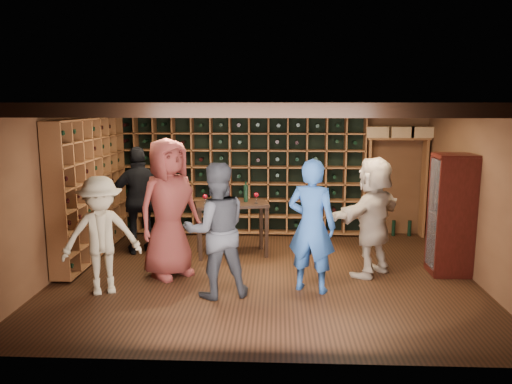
{
  "coord_description": "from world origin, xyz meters",
  "views": [
    {
      "loc": [
        0.19,
        -7.0,
        2.5
      ],
      "look_at": [
        -0.13,
        0.2,
        1.21
      ],
      "focal_mm": 35.0,
      "sensor_mm": 36.0,
      "label": 1
    }
  ],
  "objects_px": {
    "guest_red_floral": "(169,208)",
    "man_blue_shirt": "(312,226)",
    "display_cabinet": "(451,217)",
    "guest_woman_black": "(140,200)",
    "man_grey_suit": "(216,230)",
    "tasting_table": "(231,209)",
    "guest_khaki": "(101,236)",
    "guest_beige": "(373,216)"
  },
  "relations": [
    {
      "from": "man_blue_shirt",
      "to": "display_cabinet",
      "type": "bearing_deg",
      "value": -139.54
    },
    {
      "from": "tasting_table",
      "to": "man_blue_shirt",
      "type": "bearing_deg",
      "value": -64.11
    },
    {
      "from": "guest_khaki",
      "to": "guest_woman_black",
      "type": "bearing_deg",
      "value": 66.12
    },
    {
      "from": "guest_red_floral",
      "to": "guest_woman_black",
      "type": "bearing_deg",
      "value": 77.55
    },
    {
      "from": "display_cabinet",
      "to": "guest_woman_black",
      "type": "distance_m",
      "value": 4.88
    },
    {
      "from": "display_cabinet",
      "to": "guest_beige",
      "type": "height_order",
      "value": "display_cabinet"
    },
    {
      "from": "display_cabinet",
      "to": "man_blue_shirt",
      "type": "distance_m",
      "value": 2.21
    },
    {
      "from": "guest_khaki",
      "to": "guest_beige",
      "type": "xyz_separation_m",
      "value": [
        3.69,
        0.9,
        0.09
      ]
    },
    {
      "from": "guest_red_floral",
      "to": "man_blue_shirt",
      "type": "bearing_deg",
      "value": -60.22
    },
    {
      "from": "man_blue_shirt",
      "to": "man_grey_suit",
      "type": "xyz_separation_m",
      "value": [
        -1.24,
        -0.24,
        -0.01
      ]
    },
    {
      "from": "man_blue_shirt",
      "to": "guest_beige",
      "type": "distance_m",
      "value": 1.16
    },
    {
      "from": "guest_red_floral",
      "to": "guest_beige",
      "type": "bearing_deg",
      "value": -42.41
    },
    {
      "from": "display_cabinet",
      "to": "guest_khaki",
      "type": "bearing_deg",
      "value": -168.63
    },
    {
      "from": "man_grey_suit",
      "to": "guest_beige",
      "type": "relative_size",
      "value": 1.01
    },
    {
      "from": "guest_woman_black",
      "to": "guest_beige",
      "type": "height_order",
      "value": "guest_woman_black"
    },
    {
      "from": "man_grey_suit",
      "to": "guest_red_floral",
      "type": "height_order",
      "value": "guest_red_floral"
    },
    {
      "from": "man_grey_suit",
      "to": "guest_woman_black",
      "type": "distance_m",
      "value": 2.38
    },
    {
      "from": "display_cabinet",
      "to": "guest_red_floral",
      "type": "distance_m",
      "value": 4.09
    },
    {
      "from": "man_blue_shirt",
      "to": "tasting_table",
      "type": "relative_size",
      "value": 1.41
    },
    {
      "from": "display_cabinet",
      "to": "guest_beige",
      "type": "relative_size",
      "value": 1.0
    },
    {
      "from": "guest_red_floral",
      "to": "guest_khaki",
      "type": "bearing_deg",
      "value": 178.05
    },
    {
      "from": "guest_woman_black",
      "to": "man_grey_suit",
      "type": "bearing_deg",
      "value": 107.47
    },
    {
      "from": "display_cabinet",
      "to": "tasting_table",
      "type": "xyz_separation_m",
      "value": [
        -3.28,
        0.78,
        -0.08
      ]
    },
    {
      "from": "man_blue_shirt",
      "to": "guest_red_floral",
      "type": "relative_size",
      "value": 0.89
    },
    {
      "from": "man_blue_shirt",
      "to": "guest_beige",
      "type": "bearing_deg",
      "value": -123.26
    },
    {
      "from": "display_cabinet",
      "to": "tasting_table",
      "type": "height_order",
      "value": "display_cabinet"
    },
    {
      "from": "guest_red_floral",
      "to": "tasting_table",
      "type": "height_order",
      "value": "guest_red_floral"
    },
    {
      "from": "guest_woman_black",
      "to": "guest_khaki",
      "type": "height_order",
      "value": "guest_woman_black"
    },
    {
      "from": "guest_red_floral",
      "to": "display_cabinet",
      "type": "bearing_deg",
      "value": -42.35
    },
    {
      "from": "man_blue_shirt",
      "to": "guest_woman_black",
      "type": "relative_size",
      "value": 1.0
    },
    {
      "from": "man_blue_shirt",
      "to": "man_grey_suit",
      "type": "distance_m",
      "value": 1.26
    },
    {
      "from": "guest_khaki",
      "to": "tasting_table",
      "type": "bearing_deg",
      "value": 25.24
    },
    {
      "from": "guest_red_floral",
      "to": "guest_woman_black",
      "type": "xyz_separation_m",
      "value": [
        -0.73,
        1.1,
        -0.11
      ]
    },
    {
      "from": "man_grey_suit",
      "to": "guest_khaki",
      "type": "xyz_separation_m",
      "value": [
        -1.52,
        0.03,
        -0.1
      ]
    },
    {
      "from": "man_grey_suit",
      "to": "guest_red_floral",
      "type": "bearing_deg",
      "value": -61.65
    },
    {
      "from": "man_grey_suit",
      "to": "tasting_table",
      "type": "bearing_deg",
      "value": -108.53
    },
    {
      "from": "display_cabinet",
      "to": "guest_khaki",
      "type": "xyz_separation_m",
      "value": [
        -4.83,
        -0.97,
        -0.07
      ]
    },
    {
      "from": "display_cabinet",
      "to": "guest_woman_black",
      "type": "xyz_separation_m",
      "value": [
        -4.81,
        0.85,
        0.04
      ]
    },
    {
      "from": "man_blue_shirt",
      "to": "tasting_table",
      "type": "bearing_deg",
      "value": -31.84
    },
    {
      "from": "guest_beige",
      "to": "guest_red_floral",
      "type": "bearing_deg",
      "value": -43.42
    },
    {
      "from": "guest_khaki",
      "to": "man_blue_shirt",
      "type": "bearing_deg",
      "value": -19.04
    },
    {
      "from": "man_blue_shirt",
      "to": "guest_woman_black",
      "type": "distance_m",
      "value": 3.18
    }
  ]
}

